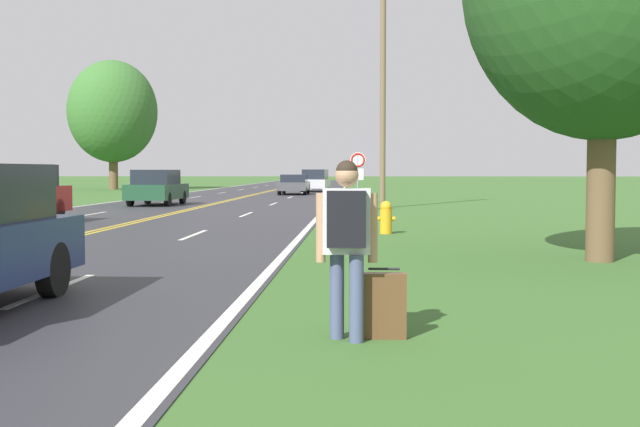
{
  "coord_description": "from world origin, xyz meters",
  "views": [
    {
      "loc": [
        6.83,
        -2.81,
        1.59
      ],
      "look_at": [
        6.17,
        10.41,
        0.88
      ],
      "focal_mm": 45.0,
      "sensor_mm": 36.0,
      "label": 1
    }
  ],
  "objects_px": {
    "hitchhiker_person": "(347,231)",
    "car_red_suv_mid_near": "(8,193)",
    "traffic_sign": "(358,167)",
    "suitcase": "(384,306)",
    "car_dark_grey_sedan_receding": "(294,184)",
    "fire_hydrant": "(386,217)",
    "car_silver_van_distant": "(315,180)",
    "tree_left_verge": "(113,112)",
    "car_dark_green_sedan_mid_far": "(157,187)"
  },
  "relations": [
    {
      "from": "tree_left_verge",
      "to": "car_dark_green_sedan_mid_far",
      "type": "height_order",
      "value": "tree_left_verge"
    },
    {
      "from": "fire_hydrant",
      "to": "car_silver_van_distant",
      "type": "distance_m",
      "value": 39.38
    },
    {
      "from": "hitchhiker_person",
      "to": "suitcase",
      "type": "bearing_deg",
      "value": -65.79
    },
    {
      "from": "suitcase",
      "to": "car_silver_van_distant",
      "type": "xyz_separation_m",
      "value": [
        -3.54,
        51.7,
        0.55
      ]
    },
    {
      "from": "car_red_suv_mid_near",
      "to": "car_dark_green_sedan_mid_far",
      "type": "xyz_separation_m",
      "value": [
        0.87,
        13.39,
        -0.13
      ]
    },
    {
      "from": "suitcase",
      "to": "car_silver_van_distant",
      "type": "height_order",
      "value": "car_silver_van_distant"
    },
    {
      "from": "traffic_sign",
      "to": "car_silver_van_distant",
      "type": "distance_m",
      "value": 28.31
    },
    {
      "from": "hitchhiker_person",
      "to": "car_dark_grey_sedan_receding",
      "type": "bearing_deg",
      "value": 5.18
    },
    {
      "from": "hitchhiker_person",
      "to": "suitcase",
      "type": "distance_m",
      "value": 0.82
    },
    {
      "from": "suitcase",
      "to": "car_dark_grey_sedan_receding",
      "type": "xyz_separation_m",
      "value": [
        -4.55,
        44.75,
        0.38
      ]
    },
    {
      "from": "suitcase",
      "to": "car_silver_van_distant",
      "type": "bearing_deg",
      "value": 3.76
    },
    {
      "from": "suitcase",
      "to": "car_red_suv_mid_near",
      "type": "xyz_separation_m",
      "value": [
        -10.3,
        14.91,
        0.62
      ]
    },
    {
      "from": "car_silver_van_distant",
      "to": "car_dark_grey_sedan_receding",
      "type": "bearing_deg",
      "value": -5.5
    },
    {
      "from": "suitcase",
      "to": "car_red_suv_mid_near",
      "type": "height_order",
      "value": "car_red_suv_mid_near"
    },
    {
      "from": "car_red_suv_mid_near",
      "to": "car_silver_van_distant",
      "type": "relative_size",
      "value": 1.04
    },
    {
      "from": "hitchhiker_person",
      "to": "car_red_suv_mid_near",
      "type": "relative_size",
      "value": 0.34
    },
    {
      "from": "suitcase",
      "to": "car_dark_grey_sedan_receding",
      "type": "distance_m",
      "value": 44.98
    },
    {
      "from": "suitcase",
      "to": "fire_hydrant",
      "type": "distance_m",
      "value": 12.53
    },
    {
      "from": "fire_hydrant",
      "to": "hitchhiker_person",
      "type": "bearing_deg",
      "value": -93.48
    },
    {
      "from": "suitcase",
      "to": "car_silver_van_distant",
      "type": "distance_m",
      "value": 51.82
    },
    {
      "from": "traffic_sign",
      "to": "car_red_suv_mid_near",
      "type": "distance_m",
      "value": 13.24
    },
    {
      "from": "hitchhiker_person",
      "to": "fire_hydrant",
      "type": "distance_m",
      "value": 12.72
    },
    {
      "from": "car_dark_grey_sedan_receding",
      "to": "tree_left_verge",
      "type": "bearing_deg",
      "value": -128.06
    },
    {
      "from": "suitcase",
      "to": "car_dark_grey_sedan_receding",
      "type": "relative_size",
      "value": 0.14
    },
    {
      "from": "car_red_suv_mid_near",
      "to": "car_silver_van_distant",
      "type": "distance_m",
      "value": 37.4
    },
    {
      "from": "suitcase",
      "to": "tree_left_verge",
      "type": "xyz_separation_m",
      "value": [
        -20.44,
        57.23,
        6.05
      ]
    },
    {
      "from": "car_silver_van_distant",
      "to": "car_dark_green_sedan_mid_far",
      "type": "bearing_deg",
      "value": -11.38
    },
    {
      "from": "hitchhiker_person",
      "to": "suitcase",
      "type": "height_order",
      "value": "hitchhiker_person"
    },
    {
      "from": "suitcase",
      "to": "tree_left_verge",
      "type": "distance_m",
      "value": 61.07
    },
    {
      "from": "fire_hydrant",
      "to": "car_silver_van_distant",
      "type": "xyz_separation_m",
      "value": [
        -3.96,
        39.18,
        0.44
      ]
    },
    {
      "from": "hitchhiker_person",
      "to": "traffic_sign",
      "type": "distance_m",
      "value": 23.75
    },
    {
      "from": "fire_hydrant",
      "to": "car_red_suv_mid_near",
      "type": "bearing_deg",
      "value": 167.4
    },
    {
      "from": "car_dark_grey_sedan_receding",
      "to": "car_silver_van_distant",
      "type": "height_order",
      "value": "car_silver_van_distant"
    },
    {
      "from": "tree_left_verge",
      "to": "car_dark_grey_sedan_receding",
      "type": "bearing_deg",
      "value": -38.14
    },
    {
      "from": "hitchhiker_person",
      "to": "car_red_suv_mid_near",
      "type": "distance_m",
      "value": 18.06
    },
    {
      "from": "car_dark_grey_sedan_receding",
      "to": "car_silver_van_distant",
      "type": "xyz_separation_m",
      "value": [
        1.01,
        6.95,
        0.17
      ]
    },
    {
      "from": "tree_left_verge",
      "to": "car_dark_grey_sedan_receding",
      "type": "xyz_separation_m",
      "value": [
        15.89,
        -12.48,
        -5.67
      ]
    },
    {
      "from": "traffic_sign",
      "to": "car_dark_green_sedan_mid_far",
      "type": "bearing_deg",
      "value": 152.61
    },
    {
      "from": "tree_left_verge",
      "to": "car_silver_van_distant",
      "type": "bearing_deg",
      "value": -18.13
    },
    {
      "from": "suitcase",
      "to": "traffic_sign",
      "type": "distance_m",
      "value": 23.63
    },
    {
      "from": "hitchhiker_person",
      "to": "car_silver_van_distant",
      "type": "height_order",
      "value": "hitchhiker_person"
    },
    {
      "from": "hitchhiker_person",
      "to": "tree_left_verge",
      "type": "xyz_separation_m",
      "value": [
        -20.09,
        57.39,
        5.33
      ]
    },
    {
      "from": "hitchhiker_person",
      "to": "fire_hydrant",
      "type": "relative_size",
      "value": 2.05
    },
    {
      "from": "car_dark_green_sedan_mid_far",
      "to": "hitchhiker_person",
      "type": "bearing_deg",
      "value": -160.71
    },
    {
      "from": "hitchhiker_person",
      "to": "traffic_sign",
      "type": "bearing_deg",
      "value": -0.24
    },
    {
      "from": "suitcase",
      "to": "tree_left_verge",
      "type": "relative_size",
      "value": 0.06
    },
    {
      "from": "fire_hydrant",
      "to": "tree_left_verge",
      "type": "distance_m",
      "value": 49.69
    },
    {
      "from": "traffic_sign",
      "to": "car_dark_grey_sedan_receding",
      "type": "relative_size",
      "value": 0.48
    },
    {
      "from": "tree_left_verge",
      "to": "car_silver_van_distant",
      "type": "height_order",
      "value": "tree_left_verge"
    },
    {
      "from": "hitchhiker_person",
      "to": "fire_hydrant",
      "type": "bearing_deg",
      "value": -3.64
    }
  ]
}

